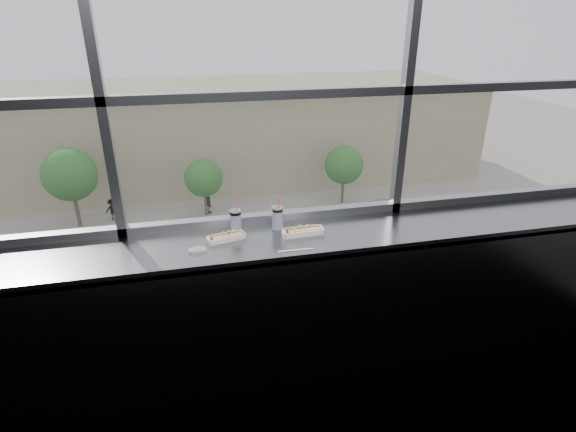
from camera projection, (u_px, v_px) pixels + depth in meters
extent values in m
plane|color=black|center=(268.00, 285.00, 3.50)|extent=(6.00, 0.00, 6.00)
plane|color=silver|center=(263.00, 45.00, 2.80)|extent=(6.00, 0.00, 6.00)
cube|color=gray|center=(274.00, 241.00, 3.04)|extent=(6.00, 0.55, 0.06)
cube|color=gray|center=(283.00, 327.00, 3.03)|extent=(6.00, 0.04, 1.04)
cube|color=white|center=(226.00, 240.00, 2.99)|extent=(0.26, 0.14, 0.01)
cube|color=white|center=(226.00, 237.00, 2.99)|extent=(0.26, 0.14, 0.03)
cylinder|color=tan|center=(226.00, 236.00, 2.98)|extent=(0.20, 0.09, 0.04)
cylinder|color=brown|center=(226.00, 235.00, 2.98)|extent=(0.20, 0.08, 0.03)
cube|color=white|center=(303.00, 234.00, 3.07)|extent=(0.28, 0.10, 0.01)
cube|color=white|center=(303.00, 232.00, 3.06)|extent=(0.28, 0.10, 0.04)
cylinder|color=tan|center=(303.00, 231.00, 3.06)|extent=(0.22, 0.06, 0.05)
cylinder|color=brown|center=(303.00, 229.00, 3.05)|extent=(0.23, 0.04, 0.03)
cylinder|color=white|center=(236.00, 222.00, 3.08)|extent=(0.08, 0.08, 0.15)
cylinder|color=black|center=(235.00, 213.00, 3.05)|extent=(0.08, 0.08, 0.02)
cylinder|color=silver|center=(235.00, 211.00, 3.05)|extent=(0.08, 0.08, 0.01)
cylinder|color=#F45460|center=(236.00, 202.00, 3.02)|extent=(0.01, 0.04, 0.16)
cylinder|color=white|center=(277.00, 218.00, 3.13)|extent=(0.08, 0.08, 0.15)
cylinder|color=black|center=(277.00, 210.00, 3.10)|extent=(0.08, 0.08, 0.02)
cylinder|color=silver|center=(277.00, 208.00, 3.10)|extent=(0.08, 0.08, 0.01)
cylinder|color=#F45460|center=(279.00, 199.00, 3.07)|extent=(0.01, 0.04, 0.16)
cylinder|color=white|center=(296.00, 250.00, 2.86)|extent=(0.23, 0.02, 0.01)
ellipsoid|color=silver|center=(197.00, 249.00, 2.85)|extent=(0.11, 0.08, 0.03)
plane|color=gray|center=(194.00, 157.00, 46.93)|extent=(120.00, 120.00, 0.00)
cube|color=black|center=(208.00, 270.00, 25.99)|extent=(80.00, 10.00, 0.06)
cube|color=gray|center=(201.00, 215.00, 33.12)|extent=(80.00, 6.00, 0.04)
cube|color=tan|center=(192.00, 131.00, 40.40)|extent=(50.00, 14.00, 8.00)
imported|color=#3E61A4|center=(444.00, 262.00, 24.54)|extent=(2.90, 6.64, 2.19)
imported|color=black|center=(70.00, 308.00, 20.63)|extent=(3.30, 7.04, 2.29)
imported|color=silver|center=(389.00, 208.00, 31.79)|extent=(2.99, 6.23, 2.02)
imported|color=#B5B79B|center=(379.00, 271.00, 23.77)|extent=(2.93, 6.59, 2.17)
imported|color=#9A4719|center=(193.00, 294.00, 21.79)|extent=(3.20, 6.72, 2.18)
imported|color=#66605B|center=(209.00, 199.00, 33.04)|extent=(0.76, 1.01, 2.27)
imported|color=#66605B|center=(112.00, 208.00, 31.99)|extent=(0.84, 0.63, 1.90)
cylinder|color=#47382B|center=(77.00, 209.00, 30.87)|extent=(0.27, 0.27, 2.70)
sphere|color=#2F7227|center=(70.00, 174.00, 29.86)|extent=(3.61, 3.61, 3.61)
cylinder|color=#47382B|center=(206.00, 202.00, 32.79)|extent=(0.21, 0.21, 2.06)
sphere|color=#2F7227|center=(204.00, 178.00, 32.02)|extent=(2.75, 2.75, 2.75)
cylinder|color=#47382B|center=(343.00, 190.00, 34.91)|extent=(0.22, 0.22, 2.21)
sphere|color=#2F7227|center=(344.00, 165.00, 34.08)|extent=(2.95, 2.95, 2.95)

